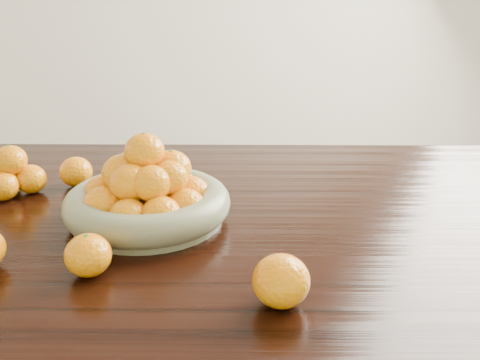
{
  "coord_description": "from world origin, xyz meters",
  "views": [
    {
      "loc": [
        0.04,
        -1.0,
        1.19
      ],
      "look_at": [
        0.03,
        -0.02,
        0.83
      ],
      "focal_mm": 40.0,
      "sensor_mm": 36.0,
      "label": 1
    }
  ],
  "objects_px": {
    "orange_pyramid": "(13,175)",
    "loose_orange_0": "(88,255)",
    "dining_table": "(227,252)",
    "fruit_bowl": "(147,196)"
  },
  "relations": [
    {
      "from": "orange_pyramid",
      "to": "loose_orange_0",
      "type": "relative_size",
      "value": 1.73
    },
    {
      "from": "dining_table",
      "to": "loose_orange_0",
      "type": "height_order",
      "value": "loose_orange_0"
    },
    {
      "from": "fruit_bowl",
      "to": "loose_orange_0",
      "type": "bearing_deg",
      "value": -105.45
    },
    {
      "from": "fruit_bowl",
      "to": "loose_orange_0",
      "type": "relative_size",
      "value": 4.33
    },
    {
      "from": "orange_pyramid",
      "to": "loose_orange_0",
      "type": "height_order",
      "value": "orange_pyramid"
    },
    {
      "from": "fruit_bowl",
      "to": "orange_pyramid",
      "type": "distance_m",
      "value": 0.35
    },
    {
      "from": "dining_table",
      "to": "loose_orange_0",
      "type": "relative_size",
      "value": 26.67
    },
    {
      "from": "dining_table",
      "to": "orange_pyramid",
      "type": "distance_m",
      "value": 0.5
    },
    {
      "from": "dining_table",
      "to": "loose_orange_0",
      "type": "bearing_deg",
      "value": -130.34
    },
    {
      "from": "dining_table",
      "to": "fruit_bowl",
      "type": "height_order",
      "value": "fruit_bowl"
    }
  ]
}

